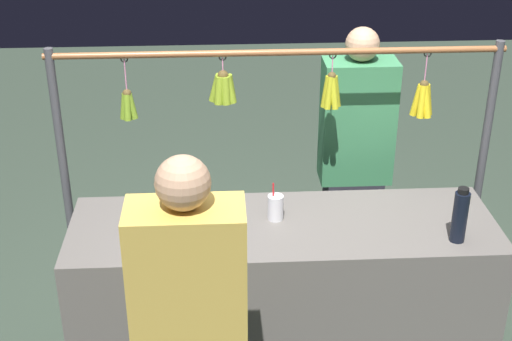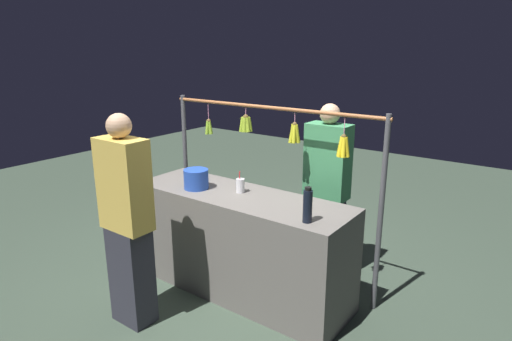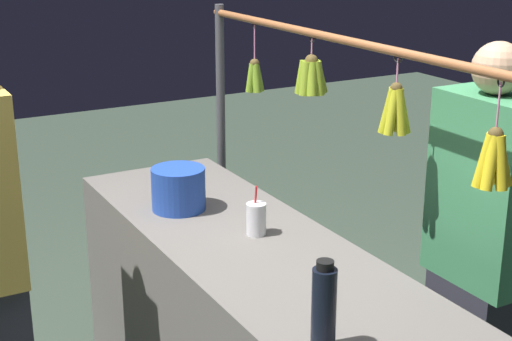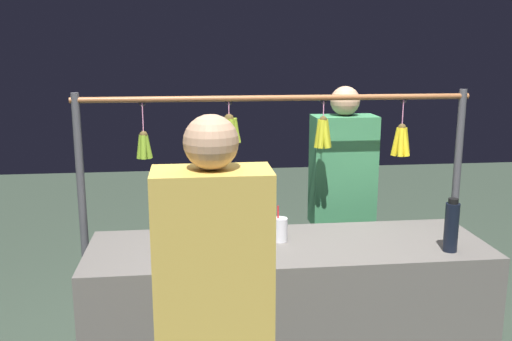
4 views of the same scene
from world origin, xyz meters
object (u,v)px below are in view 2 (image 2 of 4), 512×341
at_px(water_bottle, 308,206).
at_px(blue_bucket, 196,179).
at_px(drink_cup, 240,186).
at_px(vendor_person, 326,194).
at_px(customer_person, 127,224).

relative_size(water_bottle, blue_bucket, 1.22).
xyz_separation_m(drink_cup, vendor_person, (-0.50, -0.65, -0.16)).
bearing_deg(customer_person, vendor_person, -119.30).
bearing_deg(blue_bucket, water_bottle, 175.49).
distance_m(water_bottle, vendor_person, 0.97).
distance_m(blue_bucket, customer_person, 0.79).
relative_size(drink_cup, customer_person, 0.11).
height_order(blue_bucket, drink_cup, drink_cup).
bearing_deg(vendor_person, water_bottle, 108.76).
xyz_separation_m(water_bottle, vendor_person, (0.30, -0.89, -0.22)).
height_order(drink_cup, vendor_person, vendor_person).
bearing_deg(drink_cup, water_bottle, 163.41).
height_order(blue_bucket, vendor_person, vendor_person).
distance_m(water_bottle, blue_bucket, 1.19).
xyz_separation_m(drink_cup, customer_person, (0.38, 0.91, -0.15)).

